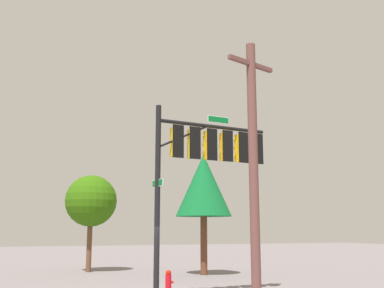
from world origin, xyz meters
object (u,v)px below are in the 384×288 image
(fire_hydrant, at_px, (168,281))
(tree_near, at_px, (91,201))
(tree_mid, at_px, (204,186))
(signal_pole_assembly, at_px, (206,155))
(utility_pole, at_px, (254,170))

(fire_hydrant, bearing_deg, tree_near, 97.27)
(tree_mid, bearing_deg, signal_pole_assembly, -113.70)
(signal_pole_assembly, bearing_deg, tree_near, 99.38)
(signal_pole_assembly, xyz_separation_m, tree_near, (-2.00, 12.14, -1.08))
(signal_pole_assembly, bearing_deg, utility_pole, -98.32)
(utility_pole, xyz_separation_m, fire_hydrant, (-0.04, 6.72, -3.61))
(signal_pole_assembly, xyz_separation_m, fire_hydrant, (-0.72, 2.06, -4.77))
(signal_pole_assembly, distance_m, utility_pole, 4.85)
(tree_near, bearing_deg, fire_hydrant, -82.73)
(fire_hydrant, xyz_separation_m, tree_mid, (4.17, 5.80, 4.43))
(fire_hydrant, relative_size, tree_mid, 0.13)
(fire_hydrant, bearing_deg, signal_pole_assembly, -70.78)
(tree_near, xyz_separation_m, tree_mid, (5.46, -4.27, 0.75))
(utility_pole, height_order, fire_hydrant, utility_pole)
(utility_pole, distance_m, tree_near, 16.85)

